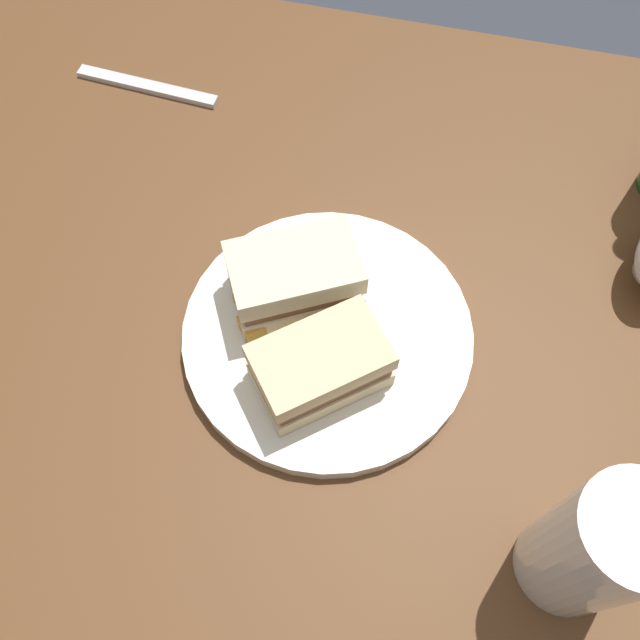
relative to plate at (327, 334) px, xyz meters
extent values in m
plane|color=#333842|center=(-0.02, 0.01, -0.74)|extent=(6.00, 6.00, 0.00)
cube|color=brown|center=(-0.02, 0.01, -0.37)|extent=(1.21, 0.94, 0.73)
cylinder|color=silver|center=(0.00, 0.00, 0.00)|extent=(0.28, 0.28, 0.02)
cube|color=beige|center=(-0.04, 0.03, 0.02)|extent=(0.14, 0.12, 0.03)
cube|color=brown|center=(-0.04, 0.03, 0.04)|extent=(0.13, 0.12, 0.01)
cube|color=beige|center=(-0.04, 0.03, 0.06)|extent=(0.14, 0.12, 0.03)
cube|color=beige|center=(0.00, -0.05, 0.02)|extent=(0.14, 0.13, 0.02)
cube|color=brown|center=(0.00, -0.05, 0.04)|extent=(0.13, 0.12, 0.01)
cube|color=beige|center=(0.00, -0.05, 0.05)|extent=(0.14, 0.13, 0.02)
cube|color=gold|center=(-0.02, -0.07, 0.02)|extent=(0.05, 0.04, 0.02)
cube|color=#AD702D|center=(-0.07, 0.00, 0.02)|extent=(0.05, 0.04, 0.02)
cube|color=gold|center=(-0.06, -0.01, 0.02)|extent=(0.05, 0.05, 0.02)
cylinder|color=white|center=(0.24, -0.16, 0.07)|extent=(0.08, 0.08, 0.16)
cylinder|color=gold|center=(0.24, -0.16, 0.03)|extent=(0.07, 0.07, 0.07)
cube|color=silver|center=(-0.29, 0.28, -0.01)|extent=(0.18, 0.03, 0.01)
camera|label=1|loc=(0.06, -0.29, 0.60)|focal=38.51mm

